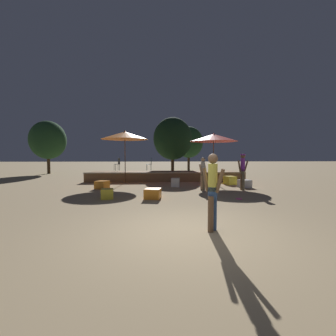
{
  "coord_description": "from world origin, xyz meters",
  "views": [
    {
      "loc": [
        -0.65,
        -4.96,
        1.72
      ],
      "look_at": [
        0.0,
        7.96,
        1.01
      ],
      "focal_mm": 24.0,
      "sensor_mm": 36.0,
      "label": 1
    }
  ],
  "objects_px": {
    "background_tree_2": "(173,139)",
    "cube_seat_2": "(107,194)",
    "bistro_chair_0": "(118,163)",
    "cube_seat_1": "(102,185)",
    "frisbee_disc": "(239,199)",
    "person_2": "(243,169)",
    "person_0": "(203,173)",
    "cube_seat_4": "(245,184)",
    "cube_seat_3": "(230,180)",
    "patio_umbrella_1": "(125,136)",
    "bistro_chair_1": "(150,163)",
    "cube_seat_0": "(153,194)",
    "background_tree_0": "(189,142)",
    "person_1": "(213,189)",
    "cube_seat_5": "(175,182)",
    "patio_umbrella_0": "(214,138)",
    "background_tree_1": "(48,140)"
  },
  "relations": [
    {
      "from": "background_tree_2",
      "to": "cube_seat_2",
      "type": "bearing_deg",
      "value": -106.8
    },
    {
      "from": "bistro_chair_0",
      "to": "background_tree_0",
      "type": "relative_size",
      "value": 0.18
    },
    {
      "from": "person_2",
      "to": "bistro_chair_1",
      "type": "bearing_deg",
      "value": -144.51
    },
    {
      "from": "cube_seat_1",
      "to": "frisbee_disc",
      "type": "relative_size",
      "value": 3.12
    },
    {
      "from": "cube_seat_3",
      "to": "background_tree_1",
      "type": "height_order",
      "value": "background_tree_1"
    },
    {
      "from": "cube_seat_1",
      "to": "person_2",
      "type": "bearing_deg",
      "value": -6.28
    },
    {
      "from": "cube_seat_5",
      "to": "cube_seat_1",
      "type": "bearing_deg",
      "value": -171.98
    },
    {
      "from": "background_tree_0",
      "to": "cube_seat_1",
      "type": "bearing_deg",
      "value": -114.41
    },
    {
      "from": "bistro_chair_0",
      "to": "cube_seat_1",
      "type": "bearing_deg",
      "value": -29.25
    },
    {
      "from": "cube_seat_0",
      "to": "cube_seat_1",
      "type": "distance_m",
      "value": 3.87
    },
    {
      "from": "person_1",
      "to": "bistro_chair_0",
      "type": "distance_m",
      "value": 12.25
    },
    {
      "from": "bistro_chair_1",
      "to": "background_tree_2",
      "type": "bearing_deg",
      "value": 154.52
    },
    {
      "from": "cube_seat_2",
      "to": "person_0",
      "type": "xyz_separation_m",
      "value": [
        4.28,
        2.07,
        0.67
      ]
    },
    {
      "from": "background_tree_1",
      "to": "cube_seat_4",
      "type": "bearing_deg",
      "value": -33.54
    },
    {
      "from": "patio_umbrella_0",
      "to": "person_2",
      "type": "height_order",
      "value": "patio_umbrella_0"
    },
    {
      "from": "cube_seat_3",
      "to": "bistro_chair_1",
      "type": "distance_m",
      "value": 5.91
    },
    {
      "from": "cube_seat_2",
      "to": "frisbee_disc",
      "type": "height_order",
      "value": "cube_seat_2"
    },
    {
      "from": "patio_umbrella_1",
      "to": "background_tree_2",
      "type": "distance_m",
      "value": 6.88
    },
    {
      "from": "cube_seat_2",
      "to": "person_2",
      "type": "height_order",
      "value": "person_2"
    },
    {
      "from": "cube_seat_1",
      "to": "cube_seat_4",
      "type": "xyz_separation_m",
      "value": [
        7.62,
        0.16,
        -0.0
      ]
    },
    {
      "from": "cube_seat_5",
      "to": "background_tree_2",
      "type": "bearing_deg",
      "value": 87.05
    },
    {
      "from": "cube_seat_4",
      "to": "background_tree_1",
      "type": "xyz_separation_m",
      "value": [
        -15.06,
        9.99,
        2.98
      ]
    },
    {
      "from": "person_1",
      "to": "background_tree_2",
      "type": "bearing_deg",
      "value": 38.14
    },
    {
      "from": "cube_seat_3",
      "to": "background_tree_2",
      "type": "relative_size",
      "value": 0.14
    },
    {
      "from": "cube_seat_1",
      "to": "cube_seat_2",
      "type": "relative_size",
      "value": 1.39
    },
    {
      "from": "background_tree_0",
      "to": "cube_seat_4",
      "type": "bearing_deg",
      "value": -86.02
    },
    {
      "from": "patio_umbrella_0",
      "to": "background_tree_0",
      "type": "relative_size",
      "value": 0.62
    },
    {
      "from": "cube_seat_2",
      "to": "cube_seat_5",
      "type": "xyz_separation_m",
      "value": [
        3.01,
        3.3,
        0.04
      ]
    },
    {
      "from": "bistro_chair_0",
      "to": "background_tree_0",
      "type": "distance_m",
      "value": 11.98
    },
    {
      "from": "bistro_chair_0",
      "to": "background_tree_1",
      "type": "bearing_deg",
      "value": -154.74
    },
    {
      "from": "patio_umbrella_0",
      "to": "cube_seat_5",
      "type": "distance_m",
      "value": 4.15
    },
    {
      "from": "cube_seat_0",
      "to": "person_2",
      "type": "relative_size",
      "value": 0.39
    },
    {
      "from": "cube_seat_5",
      "to": "bistro_chair_0",
      "type": "xyz_separation_m",
      "value": [
        -3.86,
        4.25,
        0.95
      ]
    },
    {
      "from": "cube_seat_0",
      "to": "bistro_chair_0",
      "type": "relative_size",
      "value": 0.8
    },
    {
      "from": "cube_seat_0",
      "to": "background_tree_0",
      "type": "distance_m",
      "value": 18.07
    },
    {
      "from": "cube_seat_1",
      "to": "cube_seat_4",
      "type": "bearing_deg",
      "value": 1.19
    },
    {
      "from": "person_2",
      "to": "person_0",
      "type": "bearing_deg",
      "value": -98.62
    },
    {
      "from": "person_2",
      "to": "background_tree_1",
      "type": "bearing_deg",
      "value": -132.65
    },
    {
      "from": "cube_seat_2",
      "to": "person_0",
      "type": "bearing_deg",
      "value": 25.83
    },
    {
      "from": "patio_umbrella_0",
      "to": "bistro_chair_0",
      "type": "xyz_separation_m",
      "value": [
        -6.46,
        2.34,
        -1.67
      ]
    },
    {
      "from": "cube_seat_3",
      "to": "person_2",
      "type": "height_order",
      "value": "person_2"
    },
    {
      "from": "cube_seat_2",
      "to": "background_tree_2",
      "type": "xyz_separation_m",
      "value": [
        3.42,
        11.33,
        3.04
      ]
    },
    {
      "from": "cube_seat_5",
      "to": "background_tree_1",
      "type": "bearing_deg",
      "value": 139.7
    },
    {
      "from": "person_0",
      "to": "person_1",
      "type": "height_order",
      "value": "person_1"
    },
    {
      "from": "cube_seat_5",
      "to": "background_tree_0",
      "type": "bearing_deg",
      "value": 78.94
    },
    {
      "from": "cube_seat_2",
      "to": "background_tree_2",
      "type": "relative_size",
      "value": 0.1
    },
    {
      "from": "person_0",
      "to": "background_tree_1",
      "type": "bearing_deg",
      "value": 17.82
    },
    {
      "from": "cube_seat_0",
      "to": "cube_seat_4",
      "type": "bearing_deg",
      "value": 30.86
    },
    {
      "from": "patio_umbrella_0",
      "to": "cube_seat_0",
      "type": "height_order",
      "value": "patio_umbrella_0"
    },
    {
      "from": "cube_seat_1",
      "to": "cube_seat_3",
      "type": "relative_size",
      "value": 1.02
    }
  ]
}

